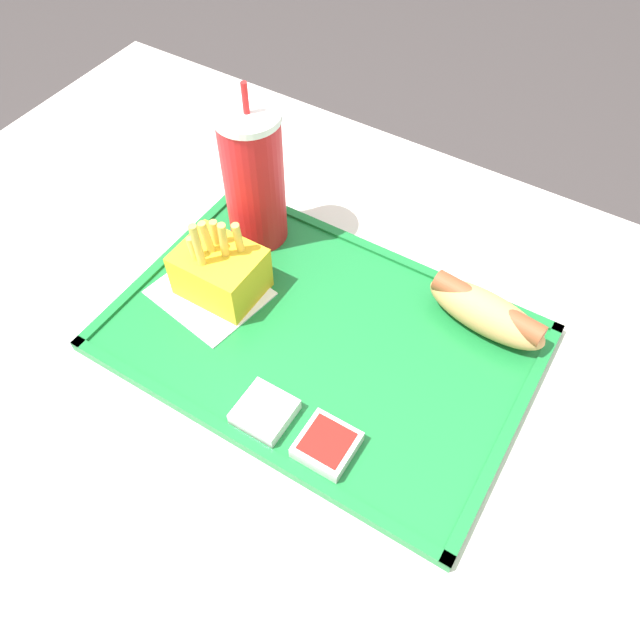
# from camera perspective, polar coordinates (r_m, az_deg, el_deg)

# --- Properties ---
(ground_plane) EXTENTS (8.00, 8.00, 0.00)m
(ground_plane) POSITION_cam_1_polar(r_m,az_deg,el_deg) (1.36, 0.74, -22.07)
(ground_plane) COLOR #383333
(dining_table) EXTENTS (1.30, 0.83, 0.74)m
(dining_table) POSITION_cam_1_polar(r_m,az_deg,el_deg) (1.00, 0.97, -16.63)
(dining_table) COLOR beige
(dining_table) RESTS_ON ground_plane
(food_tray) EXTENTS (0.45, 0.31, 0.01)m
(food_tray) POSITION_cam_1_polar(r_m,az_deg,el_deg) (0.70, 0.00, -1.72)
(food_tray) COLOR #197233
(food_tray) RESTS_ON dining_table
(paper_napkin) EXTENTS (0.14, 0.12, 0.00)m
(paper_napkin) POSITION_cam_1_polar(r_m,az_deg,el_deg) (0.74, -10.04, 2.45)
(paper_napkin) COLOR white
(paper_napkin) RESTS_ON food_tray
(soda_cup) EXTENTS (0.07, 0.07, 0.21)m
(soda_cup) POSITION_cam_1_polar(r_m,az_deg,el_deg) (0.74, -6.07, 12.73)
(soda_cup) COLOR red
(soda_cup) RESTS_ON food_tray
(hot_dog_far) EXTENTS (0.14, 0.06, 0.05)m
(hot_dog_far) POSITION_cam_1_polar(r_m,az_deg,el_deg) (0.70, 14.95, 0.71)
(hot_dog_far) COLOR tan
(hot_dog_far) RESTS_ON food_tray
(fries_carton) EXTENTS (0.09, 0.07, 0.11)m
(fries_carton) POSITION_cam_1_polar(r_m,az_deg,el_deg) (0.72, -9.12, 4.48)
(fries_carton) COLOR gold
(fries_carton) RESTS_ON food_tray
(sauce_cup_mayo) EXTENTS (0.05, 0.05, 0.02)m
(sauce_cup_mayo) POSITION_cam_1_polar(r_m,az_deg,el_deg) (0.63, -5.08, -8.33)
(sauce_cup_mayo) COLOR silver
(sauce_cup_mayo) RESTS_ON food_tray
(sauce_cup_ketchup) EXTENTS (0.05, 0.05, 0.02)m
(sauce_cup_ketchup) POSITION_cam_1_polar(r_m,az_deg,el_deg) (0.62, 0.63, -11.30)
(sauce_cup_ketchup) COLOR silver
(sauce_cup_ketchup) RESTS_ON food_tray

